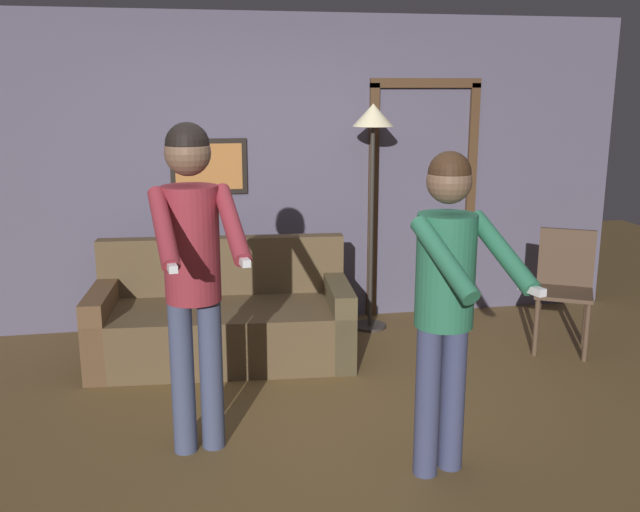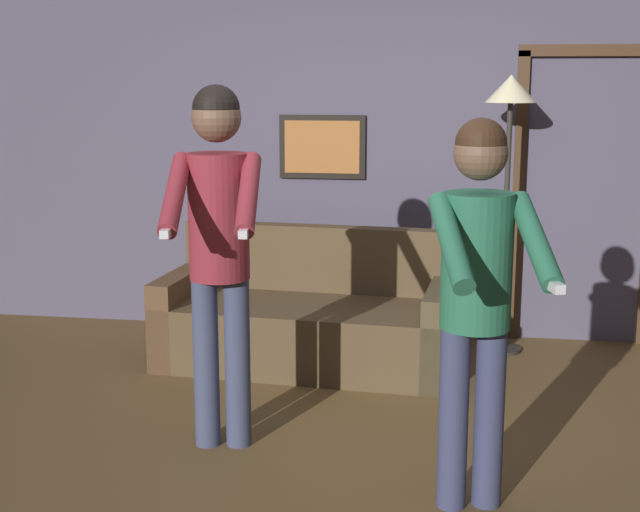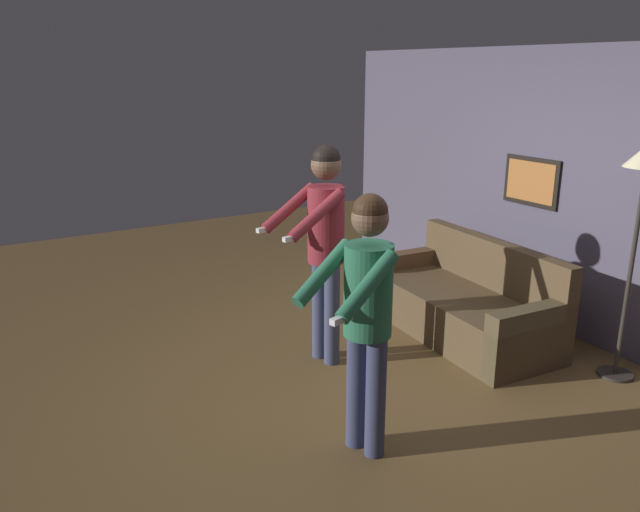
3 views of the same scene
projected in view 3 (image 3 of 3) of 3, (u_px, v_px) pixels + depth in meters
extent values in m
plane|color=brown|center=(372.00, 387.00, 4.88)|extent=(12.00, 12.00, 0.00)
cube|color=#544E62|center=(572.00, 196.00, 5.60)|extent=(6.40, 0.06, 2.60)
cube|color=black|center=(531.00, 181.00, 5.91)|extent=(0.63, 0.02, 0.46)
cube|color=#AE6B32|center=(530.00, 182.00, 5.90)|extent=(0.55, 0.01, 0.38)
cube|color=brown|center=(460.00, 313.00, 5.79)|extent=(1.96, 0.99, 0.42)
cube|color=brown|center=(493.00, 264.00, 5.82)|extent=(1.91, 0.29, 0.45)
cube|color=brown|center=(407.00, 278.00, 6.51)|extent=(0.23, 0.86, 0.58)
cube|color=brown|center=(530.00, 341.00, 5.03)|extent=(0.23, 0.86, 0.58)
cylinder|color=#332D28|center=(615.00, 374.00, 5.07)|extent=(0.28, 0.28, 0.02)
cylinder|color=#332D28|center=(630.00, 275.00, 4.82)|extent=(0.04, 0.04, 1.67)
cylinder|color=#3F4766|center=(320.00, 309.00, 5.29)|extent=(0.13, 0.13, 0.88)
cylinder|color=#3F4766|center=(332.00, 314.00, 5.17)|extent=(0.13, 0.13, 0.88)
cylinder|color=maroon|center=(326.00, 225.00, 5.01)|extent=(0.30, 0.30, 0.62)
sphere|color=brown|center=(326.00, 165.00, 4.87)|extent=(0.24, 0.24, 0.24)
sphere|color=black|center=(326.00, 159.00, 4.86)|extent=(0.23, 0.23, 0.23)
cylinder|color=maroon|center=(289.00, 208.00, 4.95)|extent=(0.17, 0.53, 0.35)
cube|color=white|center=(265.00, 229.00, 4.84)|extent=(0.06, 0.15, 0.04)
cylinder|color=maroon|center=(317.00, 215.00, 4.70)|extent=(0.17, 0.53, 0.35)
cube|color=white|center=(292.00, 238.00, 4.59)|extent=(0.06, 0.15, 0.04)
cylinder|color=#393E60|center=(356.00, 389.00, 4.03)|extent=(0.13, 0.13, 0.82)
cylinder|color=#393E60|center=(376.00, 397.00, 3.93)|extent=(0.13, 0.13, 0.82)
cylinder|color=#286B4C|center=(368.00, 290.00, 3.78)|extent=(0.30, 0.30, 0.58)
sphere|color=brown|center=(370.00, 218.00, 3.65)|extent=(0.22, 0.22, 0.22)
sphere|color=#382314|center=(370.00, 211.00, 3.64)|extent=(0.21, 0.21, 0.21)
cylinder|color=#286B4C|center=(323.00, 273.00, 3.70)|extent=(0.21, 0.49, 0.34)
cylinder|color=#286B4C|center=(368.00, 286.00, 3.48)|extent=(0.21, 0.49, 0.34)
cube|color=white|center=(341.00, 319.00, 3.37)|extent=(0.08, 0.16, 0.04)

